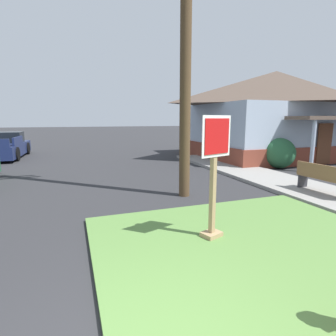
{
  "coord_description": "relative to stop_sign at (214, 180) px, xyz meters",
  "views": [
    {
      "loc": [
        -0.37,
        -1.71,
        2.26
      ],
      "look_at": [
        1.65,
        3.94,
        1.17
      ],
      "focal_mm": 28.94,
      "sensor_mm": 36.0,
      "label": 1
    }
  ],
  "objects": [
    {
      "name": "grass_corner_patch",
      "position": [
        0.55,
        -0.89,
        -1.14
      ],
      "size": [
        5.52,
        5.37,
        0.08
      ],
      "primitive_type": "cube",
      "color": "#567F3D",
      "rests_on": "ground"
    },
    {
      "name": "sidewalk_strip",
      "position": [
        4.51,
        2.91,
        -1.12
      ],
      "size": [
        2.2,
        15.2,
        0.12
      ],
      "primitive_type": "cube",
      "color": "gray",
      "rests_on": "ground"
    },
    {
      "name": "stop_sign",
      "position": [
        0.0,
        0.0,
        0.0
      ],
      "size": [
        0.69,
        0.38,
        2.24
      ],
      "color": "#A3845B",
      "rests_on": "grass_corner_patch"
    },
    {
      "name": "manhole_cover",
      "position": [
        -1.22,
        0.24,
        -1.17
      ],
      "size": [
        0.7,
        0.7,
        0.02
      ],
      "primitive_type": "cylinder",
      "color": "black",
      "rests_on": "ground"
    },
    {
      "name": "pickup_truck_navy",
      "position": [
        -6.11,
        13.85,
        -0.56
      ],
      "size": [
        2.27,
        5.18,
        1.48
      ],
      "color": "#19234C",
      "rests_on": "ground"
    },
    {
      "name": "street_bench",
      "position": [
        4.43,
        1.44,
        -0.58
      ],
      "size": [
        0.48,
        1.75,
        0.85
      ],
      "color": "brown",
      "rests_on": "sidewalk_strip"
    },
    {
      "name": "corner_house",
      "position": [
        9.33,
        9.39,
        1.41
      ],
      "size": [
        9.78,
        8.94,
        5.05
      ],
      "color": "brown",
      "rests_on": "ground"
    },
    {
      "name": "shrub_near_porch",
      "position": [
        6.63,
        5.73,
        -0.48
      ],
      "size": [
        1.44,
        1.44,
        1.4
      ],
      "primitive_type": "ellipsoid",
      "color": "#265634",
      "rests_on": "ground"
    }
  ]
}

